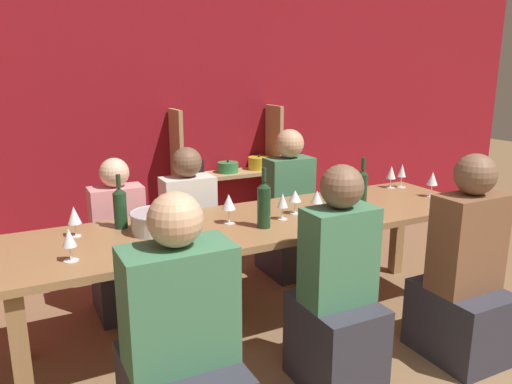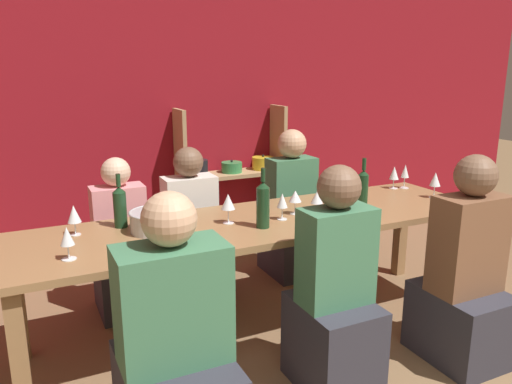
# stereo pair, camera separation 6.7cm
# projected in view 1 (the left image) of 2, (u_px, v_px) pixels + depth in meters

# --- Properties ---
(wall_back_red) EXTENTS (8.80, 0.06, 2.70)m
(wall_back_red) POSITION_uv_depth(u_px,v_px,m) (164.00, 102.00, 4.52)
(wall_back_red) COLOR maroon
(wall_back_red) RESTS_ON ground_plane
(shelf_unit) EXTENTS (1.04, 0.30, 1.30)m
(shelf_unit) POSITION_uv_depth(u_px,v_px,m) (228.00, 193.00, 4.79)
(shelf_unit) COLOR tan
(shelf_unit) RESTS_ON ground_plane
(dining_table) EXTENTS (2.99, 0.81, 0.75)m
(dining_table) POSITION_uv_depth(u_px,v_px,m) (263.00, 231.00, 3.09)
(dining_table) COLOR olive
(dining_table) RESTS_ON ground_plane
(mixing_bowl) EXTENTS (0.31, 0.31, 0.12)m
(mixing_bowl) POSITION_uv_depth(u_px,v_px,m) (158.00, 221.00, 2.83)
(mixing_bowl) COLOR #B7BABC
(mixing_bowl) RESTS_ON dining_table
(wine_bottle_green) EXTENTS (0.08, 0.08, 0.32)m
(wine_bottle_green) POSITION_uv_depth(u_px,v_px,m) (120.00, 207.00, 2.88)
(wine_bottle_green) COLOR #19381E
(wine_bottle_green) RESTS_ON dining_table
(wine_bottle_dark) EXTENTS (0.07, 0.07, 0.35)m
(wine_bottle_dark) POSITION_uv_depth(u_px,v_px,m) (362.00, 189.00, 3.24)
(wine_bottle_dark) COLOR #19381E
(wine_bottle_dark) RESTS_ON dining_table
(wine_bottle_amber) EXTENTS (0.08, 0.08, 0.35)m
(wine_bottle_amber) POSITION_uv_depth(u_px,v_px,m) (264.00, 204.00, 2.88)
(wine_bottle_amber) COLOR #19381E
(wine_bottle_amber) RESTS_ON dining_table
(wine_glass_white_a) EXTENTS (0.08, 0.08, 0.17)m
(wine_glass_white_a) POSITION_uv_depth(u_px,v_px,m) (317.00, 198.00, 3.10)
(wine_glass_white_a) COLOR white
(wine_glass_white_a) RESTS_ON dining_table
(wine_glass_red_a) EXTENTS (0.07, 0.07, 0.17)m
(wine_glass_red_a) POSITION_uv_depth(u_px,v_px,m) (74.00, 216.00, 2.73)
(wine_glass_red_a) COLOR white
(wine_glass_red_a) RESTS_ON dining_table
(wine_glass_red_b) EXTENTS (0.08, 0.08, 0.15)m
(wine_glass_red_b) POSITION_uv_depth(u_px,v_px,m) (295.00, 197.00, 3.16)
(wine_glass_red_b) COLOR white
(wine_glass_red_b) RESTS_ON dining_table
(wine_glass_white_b) EXTENTS (0.07, 0.07, 0.17)m
(wine_glass_white_b) POSITION_uv_depth(u_px,v_px,m) (325.00, 192.00, 3.24)
(wine_glass_white_b) COLOR white
(wine_glass_white_b) RESTS_ON dining_table
(wine_glass_empty_a) EXTENTS (0.08, 0.08, 0.18)m
(wine_glass_empty_a) POSITION_uv_depth(u_px,v_px,m) (229.00, 202.00, 2.96)
(wine_glass_empty_a) COLOR white
(wine_glass_empty_a) RESTS_ON dining_table
(wine_glass_empty_b) EXTENTS (0.08, 0.08, 0.18)m
(wine_glass_empty_b) POSITION_uv_depth(u_px,v_px,m) (432.00, 179.00, 3.57)
(wine_glass_empty_b) COLOR white
(wine_glass_empty_b) RESTS_ON dining_table
(wine_glass_red_c) EXTENTS (0.07, 0.07, 0.17)m
(wine_glass_red_c) POSITION_uv_depth(u_px,v_px,m) (69.00, 239.00, 2.39)
(wine_glass_red_c) COLOR white
(wine_glass_red_c) RESTS_ON dining_table
(wine_glass_red_d) EXTENTS (0.07, 0.07, 0.17)m
(wine_glass_red_d) POSITION_uv_depth(u_px,v_px,m) (283.00, 201.00, 3.04)
(wine_glass_red_d) COLOR white
(wine_glass_red_d) RESTS_ON dining_table
(wine_glass_red_e) EXTENTS (0.07, 0.07, 0.17)m
(wine_glass_red_e) POSITION_uv_depth(u_px,v_px,m) (391.00, 173.00, 3.84)
(wine_glass_red_e) COLOR white
(wine_glass_red_e) RESTS_ON dining_table
(wine_glass_empty_c) EXTENTS (0.07, 0.07, 0.18)m
(wine_glass_empty_c) POSITION_uv_depth(u_px,v_px,m) (402.00, 171.00, 3.85)
(wine_glass_empty_c) COLOR white
(wine_glass_empty_c) RESTS_ON dining_table
(person_near_a) EXTENTS (0.37, 0.46, 1.21)m
(person_near_a) POSITION_uv_depth(u_px,v_px,m) (337.00, 307.00, 2.59)
(person_near_a) COLOR #2D2D38
(person_near_a) RESTS_ON ground_plane
(person_far_a) EXTENTS (0.38, 0.47, 1.19)m
(person_far_a) POSITION_uv_depth(u_px,v_px,m) (288.00, 220.00, 4.06)
(person_far_a) COLOR #2D2D38
(person_far_a) RESTS_ON ground_plane
(person_near_b) EXTENTS (0.45, 0.57, 1.20)m
(person_near_b) POSITION_uv_depth(u_px,v_px,m) (181.00, 367.00, 2.11)
(person_near_b) COLOR #2D2D38
(person_near_b) RESTS_ON ground_plane
(person_far_b) EXTENTS (0.37, 0.46, 1.12)m
(person_far_b) POSITION_uv_depth(u_px,v_px,m) (190.00, 243.00, 3.63)
(person_far_b) COLOR #2D2D38
(person_far_b) RESTS_ON ground_plane
(person_near_c) EXTENTS (0.40, 0.51, 1.21)m
(person_near_c) POSITION_uv_depth(u_px,v_px,m) (463.00, 284.00, 2.87)
(person_near_c) COLOR #2D2D38
(person_near_c) RESTS_ON ground_plane
(person_far_c) EXTENTS (0.35, 0.44, 1.09)m
(person_far_c) POSITION_uv_depth(u_px,v_px,m) (120.00, 257.00, 3.40)
(person_far_c) COLOR #2D2D38
(person_far_c) RESTS_ON ground_plane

